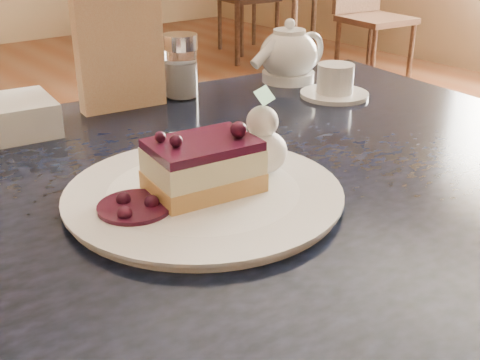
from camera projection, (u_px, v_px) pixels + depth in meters
main_table at (187, 240)px, 0.80m from camera, size 1.37×1.00×0.79m
dessert_plate at (204, 195)px, 0.72m from camera, size 0.33×0.33×0.01m
cheesecake_slice at (203, 166)px, 0.71m from camera, size 0.14×0.11×0.06m
whipped_cream at (262, 151)px, 0.76m from camera, size 0.06×0.06×0.06m
berry_sauce at (135, 207)px, 0.67m from camera, size 0.08×0.08×0.01m
tea_set at (297, 62)px, 1.18m from camera, size 0.17×0.26×0.11m
menu_card at (119, 42)px, 1.01m from camera, size 0.15×0.05×0.23m
sugar_shaker at (181, 66)px, 1.09m from camera, size 0.06×0.06×0.12m
napkin_stack at (11, 117)px, 0.93m from camera, size 0.14×0.14×0.05m
bg_table_far_right at (303, 57)px, 4.65m from camera, size 1.05×1.76×1.17m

